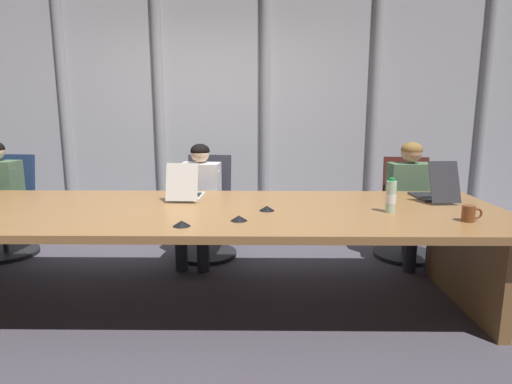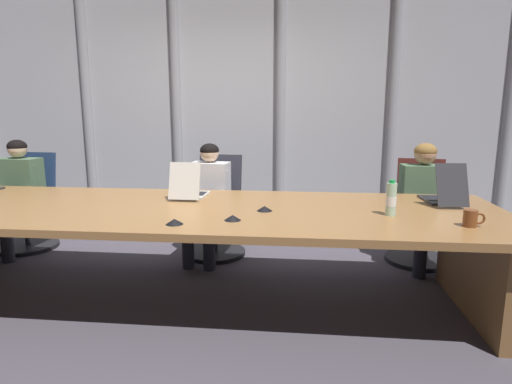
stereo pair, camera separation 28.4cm
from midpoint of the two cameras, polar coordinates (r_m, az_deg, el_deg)
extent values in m
plane|color=#47424C|center=(3.36, -6.86, -14.11)|extent=(14.63, 14.63, 0.00)
cube|color=olive|center=(3.13, -7.15, -2.48)|extent=(4.61, 1.38, 0.05)
cube|color=black|center=(3.15, -7.12, -3.63)|extent=(3.92, 0.10, 0.06)
cube|color=brown|center=(3.44, 29.19, -8.86)|extent=(0.08, 1.17, 0.67)
cube|color=#B2B2B7|center=(5.14, -1.95, 12.81)|extent=(7.32, 0.10, 3.18)
cylinder|color=gray|center=(5.60, -20.48, 11.99)|extent=(0.12, 0.12, 3.12)
cylinder|color=gray|center=(5.21, -9.15, 12.66)|extent=(0.12, 0.12, 3.12)
cylinder|color=gray|center=(5.04, 4.93, 12.82)|extent=(0.12, 0.12, 3.12)
cylinder|color=gray|center=(5.18, 19.46, 12.20)|extent=(0.12, 0.12, 3.12)
cylinder|color=gray|center=(5.60, 32.37, 11.01)|extent=(0.12, 0.12, 3.12)
cube|color=beige|center=(3.52, -6.33, -0.43)|extent=(0.25, 0.32, 0.02)
cube|color=black|center=(3.54, -6.24, -0.20)|extent=(0.21, 0.18, 0.00)
cube|color=beige|center=(3.30, -7.20, 1.46)|extent=(0.25, 0.10, 0.28)
cube|color=black|center=(3.31, -7.17, 1.51)|extent=(0.22, 0.08, 0.25)
cube|color=#2D2D33|center=(3.65, 25.42, -1.00)|extent=(0.24, 0.35, 0.02)
cube|color=black|center=(3.68, 25.28, -0.77)|extent=(0.20, 0.20, 0.00)
cube|color=#2D2D33|center=(3.42, 27.10, 0.83)|extent=(0.23, 0.14, 0.30)
cube|color=black|center=(3.42, 27.06, 0.88)|extent=(0.21, 0.12, 0.27)
cube|color=navy|center=(4.91, -27.31, -1.96)|extent=(0.52, 0.52, 0.08)
cube|color=navy|center=(5.03, -26.08, 1.89)|extent=(0.44, 0.16, 0.52)
cylinder|color=#262628|center=(4.96, -27.10, -4.37)|extent=(0.05, 0.05, 0.35)
cylinder|color=black|center=(5.01, -26.90, -6.51)|extent=(0.60, 0.60, 0.04)
cube|color=#2D2D38|center=(4.17, -3.66, -2.84)|extent=(0.52, 0.52, 0.08)
cube|color=#2D2D38|center=(4.32, -2.96, 1.66)|extent=(0.44, 0.16, 0.51)
cylinder|color=#262628|center=(4.23, -3.63, -5.66)|extent=(0.05, 0.05, 0.35)
cylinder|color=black|center=(4.29, -3.60, -8.14)|extent=(0.60, 0.60, 0.04)
cube|color=#511E19|center=(4.31, 23.02, -3.26)|extent=(0.55, 0.55, 0.08)
cube|color=#511E19|center=(4.47, 22.94, 0.99)|extent=(0.45, 0.19, 0.50)
cylinder|color=#262628|center=(4.36, 22.82, -5.98)|extent=(0.05, 0.05, 0.35)
cylinder|color=black|center=(4.42, 22.63, -8.39)|extent=(0.60, 0.60, 0.04)
cube|color=#4C6B4C|center=(4.84, -27.67, 1.22)|extent=(0.42, 0.25, 0.48)
sphere|color=beige|center=(4.81, -28.02, 5.15)|extent=(0.18, 0.18, 0.18)
ellipsoid|color=black|center=(4.80, -28.05, 5.42)|extent=(0.19, 0.19, 0.14)
cylinder|color=#4C6B4C|center=(4.73, -26.07, 1.76)|extent=(0.08, 0.14, 0.27)
cylinder|color=beige|center=(4.59, -27.49, -0.11)|extent=(0.09, 0.30, 0.06)
cylinder|color=#4C6B4C|center=(4.94, -29.30, 1.82)|extent=(0.08, 0.14, 0.27)
cylinder|color=#262833|center=(4.68, -27.91, -2.48)|extent=(0.16, 0.41, 0.13)
cylinder|color=#262833|center=(4.59, -29.05, -5.57)|extent=(0.11, 0.11, 0.45)
cylinder|color=#262833|center=(4.80, -29.78, -2.34)|extent=(0.16, 0.41, 0.13)
cube|color=silver|center=(4.10, -4.22, 0.78)|extent=(0.38, 0.25, 0.46)
sphere|color=beige|center=(4.06, -4.29, 5.29)|extent=(0.18, 0.18, 0.18)
ellipsoid|color=black|center=(4.06, -4.29, 5.60)|extent=(0.18, 0.18, 0.13)
cylinder|color=silver|center=(4.06, -2.18, 1.27)|extent=(0.08, 0.14, 0.27)
cylinder|color=beige|center=(3.88, -2.90, -0.94)|extent=(0.09, 0.30, 0.06)
cylinder|color=silver|center=(4.14, -6.24, 1.40)|extent=(0.08, 0.14, 0.27)
cylinder|color=beige|center=(3.97, -7.13, -0.76)|extent=(0.09, 0.30, 0.06)
cylinder|color=#262833|center=(3.94, -3.56, -3.50)|extent=(0.17, 0.41, 0.13)
cylinder|color=#262833|center=(3.84, -4.23, -7.25)|extent=(0.11, 0.11, 0.45)
cylinder|color=#262833|center=(4.00, -6.33, -3.34)|extent=(0.17, 0.41, 0.13)
cylinder|color=#262833|center=(3.89, -7.08, -7.03)|extent=(0.11, 0.11, 0.45)
cube|color=#4C6B4C|center=(4.24, 23.33, 0.24)|extent=(0.40, 0.23, 0.46)
sphere|color=tan|center=(4.19, 23.67, 4.72)|extent=(0.19, 0.19, 0.19)
ellipsoid|color=olive|center=(4.19, 23.69, 5.05)|extent=(0.20, 0.20, 0.15)
cylinder|color=#4C6B4C|center=(4.29, 25.47, 0.75)|extent=(0.07, 0.14, 0.27)
cylinder|color=tan|center=(4.12, 26.38, -1.37)|extent=(0.07, 0.30, 0.06)
cylinder|color=#4C6B4C|center=(4.18, 21.21, 0.83)|extent=(0.07, 0.14, 0.27)
cylinder|color=tan|center=(4.00, 21.96, -1.35)|extent=(0.07, 0.30, 0.06)
cylinder|color=#262833|center=(4.14, 25.26, -3.85)|extent=(0.14, 0.40, 0.13)
cylinder|color=#262833|center=(4.04, 25.92, -7.42)|extent=(0.11, 0.11, 0.45)
cylinder|color=#262833|center=(4.07, 22.63, -3.87)|extent=(0.14, 0.40, 0.13)
cylinder|color=#262833|center=(3.97, 23.22, -7.52)|extent=(0.11, 0.11, 0.45)
cylinder|color=#ADD1B2|center=(3.02, 20.33, -0.97)|extent=(0.07, 0.07, 0.22)
cylinder|color=white|center=(3.02, 20.32, -1.17)|extent=(0.07, 0.07, 0.07)
cylinder|color=green|center=(3.00, 20.48, 1.31)|extent=(0.04, 0.04, 0.02)
cylinder|color=brown|center=(2.95, 29.38, -3.13)|extent=(0.08, 0.08, 0.10)
torus|color=brown|center=(2.97, 30.32, -3.13)|extent=(0.07, 0.01, 0.07)
cone|color=black|center=(2.99, 3.88, -2.25)|extent=(0.11, 0.11, 0.03)
cone|color=black|center=(2.73, -0.20, -3.50)|extent=(0.11, 0.11, 0.03)
cone|color=black|center=(2.66, -7.93, -4.00)|extent=(0.11, 0.11, 0.03)
camera|label=1|loc=(0.14, -87.42, 0.50)|focal=29.73mm
camera|label=2|loc=(0.14, 92.58, -0.50)|focal=29.73mm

